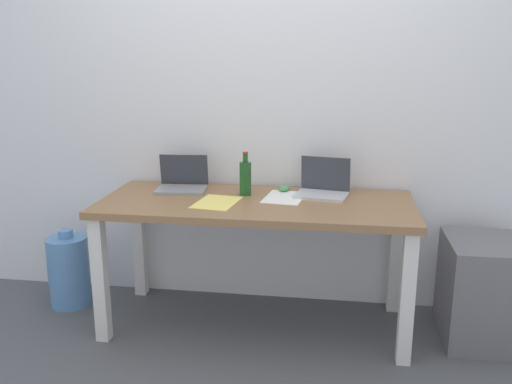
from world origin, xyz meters
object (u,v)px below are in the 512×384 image
object	(u,v)px
computer_mouse	(284,188)
water_cooler_jug	(69,271)
laptop_right	(323,188)
beer_bottle	(245,177)
desk	(256,218)
laptop_left	(182,183)
filing_cabinet	(482,290)

from	to	relation	value
computer_mouse	water_cooler_jug	distance (m)	1.43
laptop_right	beer_bottle	bearing A→B (deg)	-173.88
desk	computer_mouse	size ratio (longest dim) A/B	17.19
desk	laptop_right	world-z (taller)	laptop_right
desk	laptop_left	distance (m)	0.52
computer_mouse	laptop_right	bearing A→B (deg)	-13.47
desk	water_cooler_jug	xyz separation A→B (m)	(-1.18, 0.08, -0.42)
laptop_right	computer_mouse	xyz separation A→B (m)	(-0.23, 0.07, -0.03)
water_cooler_jug	filing_cabinet	bearing A→B (deg)	-1.52
desk	computer_mouse	world-z (taller)	computer_mouse
beer_bottle	water_cooler_jug	bearing A→B (deg)	-178.07
laptop_right	beer_bottle	world-z (taller)	beer_bottle
desk	laptop_left	world-z (taller)	laptop_left
laptop_right	computer_mouse	world-z (taller)	laptop_right
water_cooler_jug	computer_mouse	bearing A→B (deg)	6.88
filing_cabinet	desk	bearing A→B (deg)	-179.09
filing_cabinet	laptop_left	bearing A→B (deg)	174.73
water_cooler_jug	filing_cabinet	distance (m)	2.42
desk	laptop_left	size ratio (longest dim) A/B	5.66
laptop_left	beer_bottle	distance (m)	0.40
laptop_right	desk	bearing A→B (deg)	-154.83
laptop_left	beer_bottle	xyz separation A→B (m)	(0.39, -0.06, 0.06)
laptop_right	beer_bottle	distance (m)	0.44
laptop_right	beer_bottle	size ratio (longest dim) A/B	1.28
beer_bottle	filing_cabinet	distance (m)	1.43
laptop_left	computer_mouse	world-z (taller)	laptop_left
desk	laptop_right	size ratio (longest dim) A/B	5.40
laptop_left	beer_bottle	size ratio (longest dim) A/B	1.22
beer_bottle	filing_cabinet	xyz separation A→B (m)	(1.31, -0.10, -0.56)
computer_mouse	filing_cabinet	size ratio (longest dim) A/B	0.18
laptop_right	water_cooler_jug	world-z (taller)	laptop_right
laptop_left	filing_cabinet	world-z (taller)	laptop_left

